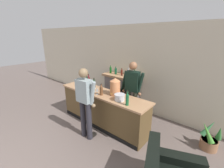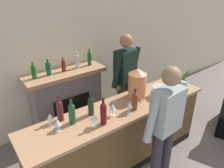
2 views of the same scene
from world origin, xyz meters
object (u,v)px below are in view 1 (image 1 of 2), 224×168
Objects in this scene: wine_bottle_riesling_slim at (127,99)px; wine_glass_near_bucket at (85,85)px; ice_bucket_steel at (120,97)px; wine_bottle_burgundy_dark at (87,85)px; potted_plant_corner at (210,139)px; wine_glass_mid_counter at (82,82)px; person_bartender at (132,91)px; wine_bottle_rose_blush at (89,80)px; wine_bottle_merlot_tall at (101,90)px; wine_glass_by_dispenser at (97,90)px; fireplace_stone at (122,91)px; person_customer at (85,101)px; wine_bottle_chardonnay_pale at (87,82)px; wine_glass_front_left at (86,81)px; wine_bottle_cabernet_heavy at (94,84)px; copper_dispenser at (115,87)px; wine_glass_front_right at (94,87)px.

wine_bottle_riesling_slim is 1.47m from wine_glass_near_bucket.
wine_bottle_burgundy_dark reaches higher than ice_bucket_steel.
potted_plant_corner is 4.37× the size of wine_glass_mid_counter.
wine_bottle_rose_blush is at bearing -164.34° from person_bartender.
wine_bottle_merlot_tall is 1.69× the size of wine_glass_by_dispenser.
fireplace_stone is 1.93m from wine_bottle_riesling_slim.
ice_bucket_steel is at bearing -153.18° from potted_plant_corner.
wine_bottle_rose_blush is 2.14× the size of wine_glass_mid_counter.
wine_bottle_chardonnay_pale is (-0.80, 0.75, 0.14)m from person_customer.
person_customer is 1.10m from wine_bottle_chardonnay_pale.
wine_bottle_chardonnay_pale is at bearing 136.89° from person_customer.
wine_bottle_riesling_slim is 0.84m from wine_bottle_merlot_tall.
wine_glass_near_bucket is (-0.62, 0.53, 0.12)m from person_customer.
wine_bottle_rose_blush reaches higher than wine_glass_by_dispenser.
wine_bottle_riesling_slim is at bearing -63.71° from person_bartender.
potted_plant_corner is 4.57× the size of wine_glass_front_left.
fireplace_stone reaches higher than ice_bucket_steel.
wine_glass_near_bucket is 0.53m from wine_glass_front_left.
fireplace_stone is 1.48m from wine_bottle_burgundy_dark.
wine_bottle_cabernet_heavy is 0.94× the size of wine_bottle_chardonnay_pale.
wine_bottle_cabernet_heavy is at bearing 146.05° from wine_glass_by_dispenser.
wine_bottle_riesling_slim is 0.96m from wine_glass_by_dispenser.
fireplace_stone is 1.42m from wine_glass_mid_counter.
wine_glass_by_dispenser is at bearing -13.73° from wine_glass_mid_counter.
copper_dispenser reaches higher than wine_glass_front_right.
copper_dispenser is at bearing 1.24° from wine_bottle_chardonnay_pale.
person_customer reaches higher than copper_dispenser.
wine_glass_by_dispenser is at bearing -23.38° from wine_glass_front_right.
wine_bottle_chardonnay_pale reaches higher than wine_bottle_merlot_tall.
wine_bottle_burgundy_dark is 0.64m from wine_glass_front_left.
copper_dispenser is at bearing 42.87° from wine_bottle_merlot_tall.
wine_bottle_rose_blush is at bearing 134.99° from person_customer.
ice_bucket_steel is 1.18m from wine_glass_near_bucket.
potted_plant_corner is 1.96× the size of wine_bottle_burgundy_dark.
wine_bottle_riesling_slim reaches higher than wine_bottle_chardonnay_pale.
fireplace_stone is at bearing 125.06° from ice_bucket_steel.
wine_bottle_cabernet_heavy is (-0.78, 0.00, -0.09)m from copper_dispenser.
wine_bottle_merlot_tall is at bearing -137.13° from copper_dispenser.
person_customer is (0.36, -1.89, 0.38)m from fireplace_stone.
wine_bottle_cabernet_heavy is 0.39m from wine_bottle_rose_blush.
fireplace_stone is 2.78m from potted_plant_corner.
wine_glass_front_right is at bearing -42.42° from wine_bottle_cabernet_heavy.
wine_glass_mid_counter is at bearing 154.50° from wine_glass_near_bucket.
wine_bottle_rose_blush is at bearing 152.17° from wine_glass_front_right.
wine_bottle_riesling_slim is 1.04× the size of wine_bottle_chardonnay_pale.
person_bartender is 10.41× the size of wine_glass_front_right.
person_bartender reaches higher than wine_bottle_rose_blush.
wine_bottle_burgundy_dark is at bearing -176.64° from ice_bucket_steel.
wine_bottle_merlot_tall is at bearing -9.70° from wine_glass_front_right.
wine_glass_front_right is (0.20, -0.19, -0.01)m from wine_bottle_cabernet_heavy.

